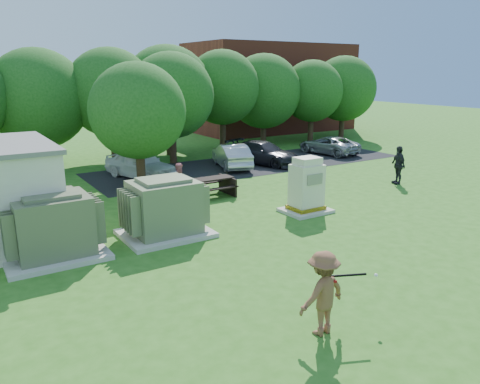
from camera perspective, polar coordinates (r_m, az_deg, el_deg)
ground at (r=14.61m, az=8.54°, el=-8.32°), size 120.00×120.00×0.00m
brick_building at (r=45.85m, az=3.65°, el=12.58°), size 15.00×8.00×8.00m
parking_strip at (r=29.01m, az=1.60°, el=3.43°), size 20.00×6.00×0.01m
transformer_left at (r=15.50m, az=-21.85°, el=-4.06°), size 3.00×2.40×2.07m
transformer_right at (r=16.49m, az=-9.19°, el=-2.06°), size 3.00×2.40×2.07m
generator_cabinet at (r=19.17m, az=8.10°, el=0.43°), size 1.87×1.53×2.28m
picnic_table at (r=21.48m, az=-3.55°, el=0.86°), size 2.04×1.53×0.87m
batter at (r=10.55m, az=10.04°, el=-12.06°), size 1.30×0.82×1.92m
person_at_picnic at (r=20.97m, az=-7.30°, el=1.25°), size 0.96×0.83×1.68m
person_walking_right at (r=25.12m, az=18.73°, el=3.14°), size 0.87×1.24×1.95m
car_white at (r=25.72m, az=-12.06°, el=3.35°), size 3.15×4.78×1.51m
car_silver_a at (r=27.90m, az=-1.05°, el=4.46°), size 2.69×4.58×1.43m
car_dark at (r=28.96m, az=2.85°, el=4.79°), size 3.51×5.18×1.39m
car_silver_b at (r=33.09m, az=10.74°, el=5.65°), size 2.62×4.65×1.23m
batting_equipment at (r=10.81m, az=13.22°, el=-10.01°), size 1.59×0.40×0.29m
tree_row at (r=30.54m, az=-12.16°, el=11.53°), size 41.30×13.30×7.30m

